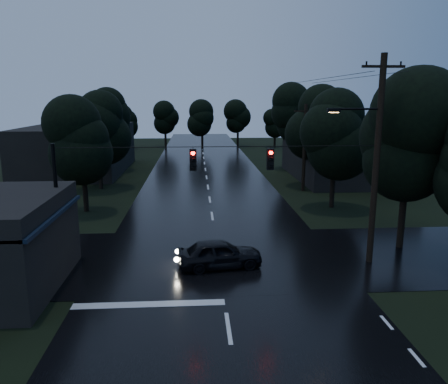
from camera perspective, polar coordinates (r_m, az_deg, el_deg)
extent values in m
cube|color=black|center=(39.88, -2.11, 0.62)|extent=(12.00, 120.00, 0.02)
cube|color=black|center=(22.55, -0.76, -8.60)|extent=(60.00, 9.00, 0.02)
cube|color=black|center=(19.60, -21.23, -2.84)|extent=(0.30, 7.00, 0.15)
cylinder|color=black|center=(17.50, -24.36, -10.76)|extent=(0.10, 0.10, 3.00)
cylinder|color=black|center=(22.87, -19.18, -5.02)|extent=(0.10, 0.10, 3.00)
cube|color=#FFB166|center=(18.44, -22.58, -6.14)|extent=(0.06, 1.60, 0.50)
cube|color=#FFB166|center=(20.89, -20.25, -3.85)|extent=(0.06, 1.20, 0.50)
cube|color=black|center=(45.98, 15.49, 4.51)|extent=(10.00, 14.00, 4.40)
cube|color=black|center=(51.02, -18.47, 5.39)|extent=(10.00, 16.00, 5.00)
cylinder|color=black|center=(22.01, 19.28, 3.67)|extent=(0.30, 0.30, 10.00)
cube|color=black|center=(21.85, 20.11, 15.15)|extent=(2.00, 0.12, 0.12)
cylinder|color=black|center=(21.40, 16.99, 10.33)|extent=(2.20, 0.10, 0.10)
cube|color=black|center=(21.05, 14.14, 10.33)|extent=(0.60, 0.25, 0.18)
cube|color=#FFB266|center=(21.05, 14.12, 10.06)|extent=(0.45, 0.18, 0.03)
cylinder|color=black|center=(38.45, 10.46, 5.65)|extent=(0.30, 0.30, 7.50)
cube|color=black|center=(38.23, 10.64, 10.34)|extent=(2.00, 0.12, 0.12)
cylinder|color=black|center=(21.64, -20.90, -1.99)|extent=(0.18, 0.18, 6.00)
cylinder|color=black|center=(20.20, -0.66, 5.93)|extent=(15.00, 0.03, 0.03)
cube|color=black|center=(20.24, -4.06, 4.21)|extent=(0.32, 0.25, 1.00)
sphere|color=#FF0C07|center=(20.10, -4.06, 4.15)|extent=(0.18, 0.18, 0.18)
cube|color=black|center=(20.54, 6.06, 4.29)|extent=(0.32, 0.25, 1.00)
sphere|color=#FF0C07|center=(20.39, 6.13, 4.23)|extent=(0.18, 0.18, 0.18)
cylinder|color=black|center=(25.54, 22.16, -3.71)|extent=(0.36, 0.36, 2.80)
sphere|color=black|center=(24.88, 22.79, 3.85)|extent=(4.48, 4.48, 4.48)
sphere|color=black|center=(24.76, 23.02, 6.60)|extent=(4.48, 4.48, 4.48)
sphere|color=black|center=(24.69, 23.25, 9.36)|extent=(4.48, 4.48, 4.48)
cylinder|color=black|center=(32.75, -17.65, -0.33)|extent=(0.36, 0.36, 2.45)
sphere|color=black|center=(32.27, -17.99, 4.84)|extent=(3.92, 3.92, 3.92)
sphere|color=black|center=(32.16, -18.11, 6.69)|extent=(3.92, 3.92, 3.92)
sphere|color=black|center=(32.09, -18.23, 8.56)|extent=(3.92, 3.92, 3.92)
cylinder|color=black|center=(40.53, -15.83, 2.23)|extent=(0.36, 0.36, 2.62)
sphere|color=black|center=(40.12, -16.10, 6.72)|extent=(4.20, 4.20, 4.20)
sphere|color=black|center=(40.04, -16.19, 8.32)|extent=(4.20, 4.20, 4.20)
sphere|color=black|center=(39.99, -16.29, 9.93)|extent=(4.20, 4.20, 4.20)
cylinder|color=black|center=(50.33, -14.18, 4.29)|extent=(0.36, 0.36, 2.80)
sphere|color=black|center=(49.99, -14.39, 8.15)|extent=(4.48, 4.48, 4.48)
sphere|color=black|center=(49.93, -14.46, 9.53)|extent=(4.48, 4.48, 4.48)
sphere|color=black|center=(49.90, -14.54, 10.90)|extent=(4.48, 4.48, 4.48)
cylinder|color=black|center=(33.32, 13.95, 0.25)|extent=(0.36, 0.36, 2.62)
sphere|color=black|center=(32.83, 14.24, 5.70)|extent=(4.20, 4.20, 4.20)
sphere|color=black|center=(32.73, 14.34, 7.66)|extent=(4.20, 4.20, 4.20)
sphere|color=black|center=(32.67, 14.44, 9.62)|extent=(4.20, 4.20, 4.20)
cylinder|color=black|center=(41.02, 11.42, 2.70)|extent=(0.36, 0.36, 2.80)
sphere|color=black|center=(40.61, 11.62, 7.43)|extent=(4.48, 4.48, 4.48)
sphere|color=black|center=(40.53, 11.69, 9.12)|extent=(4.48, 4.48, 4.48)
sphere|color=black|center=(40.49, 11.77, 10.82)|extent=(4.48, 4.48, 4.48)
cylinder|color=black|center=(50.75, 9.17, 4.67)|extent=(0.36, 0.36, 2.97)
sphere|color=black|center=(50.41, 9.31, 8.74)|extent=(4.76, 4.76, 4.76)
sphere|color=black|center=(50.35, 9.36, 10.19)|extent=(4.76, 4.76, 4.76)
sphere|color=black|center=(50.33, 9.41, 11.64)|extent=(4.76, 4.76, 4.76)
imported|color=black|center=(21.12, -0.57, -8.06)|extent=(4.25, 2.18, 1.39)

